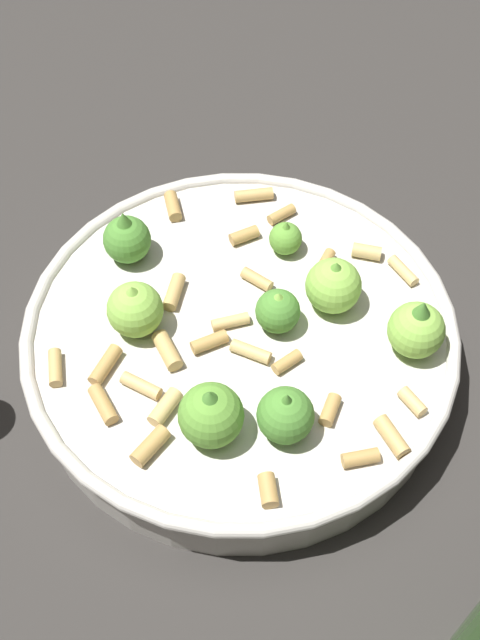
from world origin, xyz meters
The scene contains 2 objects.
ground_plane centered at (0.00, 0.00, 0.00)m, with size 2.40×2.40×0.00m, color #2D2B28.
cooking_pan centered at (0.00, 0.00, 0.03)m, with size 0.35×0.35×0.10m.
Camera 1 is at (0.35, 0.11, 0.56)m, focal length 44.86 mm.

